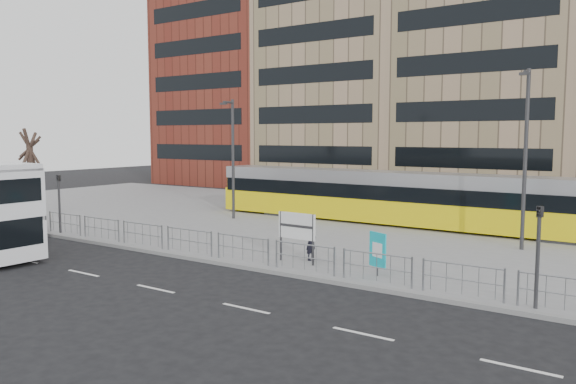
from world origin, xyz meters
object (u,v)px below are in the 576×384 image
Objects in this scene: traffic_light_east at (538,244)px; lamp_post_east at (525,152)px; ad_panel at (378,250)px; pedestrian at (311,241)px; lamp_post_west at (232,154)px; station_sign at (297,228)px; tram at (413,199)px; traffic_light_west at (59,196)px; bare_tree at (29,127)px.

traffic_light_east is 9.60m from lamp_post_east.
ad_panel is 3.55m from pedestrian.
ad_panel is 9.42m from lamp_post_east.
pedestrian is at bearing -35.51° from lamp_post_west.
lamp_post_east is at bearing 50.76° from station_sign.
traffic_light_east is (8.85, -12.68, 0.43)m from tram.
tram is at bearing 18.67° from lamp_post_west.
traffic_light_west reaches higher than pedestrian.
traffic_light_east is at bearing -25.42° from lamp_post_west.
lamp_post_east is at bearing -28.35° from tram.
lamp_post_west is (-9.99, 8.06, 2.64)m from station_sign.
tram is 8.11m from lamp_post_east.
bare_tree is (-14.17, -4.71, 1.69)m from lamp_post_west.
lamp_post_east is (17.05, -0.14, 0.37)m from lamp_post_west.
station_sign is 1.26× the size of ad_panel.
bare_tree is (-31.22, -4.57, 1.31)m from lamp_post_east.
ad_panel is 16.23m from lamp_post_west.
ad_panel reaches higher than pedestrian.
ad_panel is at bearing -166.46° from traffic_light_east.
station_sign is at bearing -157.48° from ad_panel.
tram is at bearing 151.08° from lamp_post_east.
bare_tree is (-24.16, 3.35, 4.32)m from station_sign.
tram is 16.07× the size of ad_panel.
lamp_post_west is at bearing 49.15° from pedestrian.
station_sign is 3.69m from ad_panel.
tram is at bearing 148.05° from traffic_light_east.
station_sign is at bearing -38.89° from lamp_post_west.
bare_tree is at bearing -160.92° from tram.
traffic_light_east is at bearing -106.97° from pedestrian.
traffic_light_west is 0.42× the size of lamp_post_west.
pedestrian is (0.23, 0.77, -0.63)m from station_sign.
bare_tree is at bearing 161.63° from traffic_light_west.
pedestrian is 0.21× the size of bare_tree.
traffic_light_west is at bearing -156.86° from traffic_light_east.
traffic_light_west reaches higher than station_sign.
lamp_post_east reaches higher than tram.
station_sign is at bearing -131.72° from lamp_post_east.
traffic_light_west reaches higher than ad_panel.
ad_panel is 1.02× the size of pedestrian.
traffic_light_west is 0.38× the size of lamp_post_east.
traffic_light_east is at bearing -4.26° from station_sign.
tram is 15.47m from traffic_light_east.
traffic_light_east is at bearing 6.02° from traffic_light_west.
bare_tree is (-27.82, 3.50, 4.79)m from ad_panel.
ad_panel is at bearing -112.88° from lamp_post_east.
traffic_light_west and traffic_light_east have the same top height.
bare_tree is at bearing -164.44° from traffic_light_east.
lamp_post_west reaches higher than traffic_light_west.
lamp_post_west is 17.06m from lamp_post_east.
lamp_post_west is (-10.42, -3.52, 2.52)m from tram.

